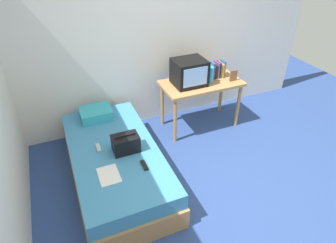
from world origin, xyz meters
The scene contains 13 objects.
ground_plane centered at (0.00, 0.00, 0.00)m, with size 8.00×8.00×0.00m, color #2D4784.
wall_back centered at (0.00, 2.00, 1.30)m, with size 5.20×0.10×2.60m, color silver.
bed centered at (-0.94, 0.84, 0.23)m, with size 1.00×2.00×0.46m.
desk centered at (0.54, 1.49, 0.65)m, with size 1.16×0.60×0.74m.
tv centered at (0.34, 1.51, 0.92)m, with size 0.44×0.39×0.36m.
water_bottle centered at (0.64, 1.42, 0.86)m, with size 0.08×0.08×0.24m, color #3399DB.
book_row centered at (0.82, 1.56, 0.85)m, with size 0.23×0.17×0.25m.
picture_frame centered at (0.98, 1.35, 0.82)m, with size 0.11×0.02×0.16m, color brown.
pillow centered at (-0.99, 1.58, 0.53)m, with size 0.41×0.34×0.13m, color #33A8B7.
handbag centered at (-0.81, 0.76, 0.56)m, with size 0.30×0.20×0.22m.
magazine centered at (-1.09, 0.44, 0.47)m, with size 0.21×0.29×0.01m, color white.
remote_dark centered at (-0.71, 0.43, 0.47)m, with size 0.04×0.16×0.02m, color black.
remote_silver centered at (-1.10, 0.92, 0.47)m, with size 0.04×0.14×0.02m, color #B7B7BC.
Camera 1 is at (-1.37, -1.80, 2.60)m, focal length 31.02 mm.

